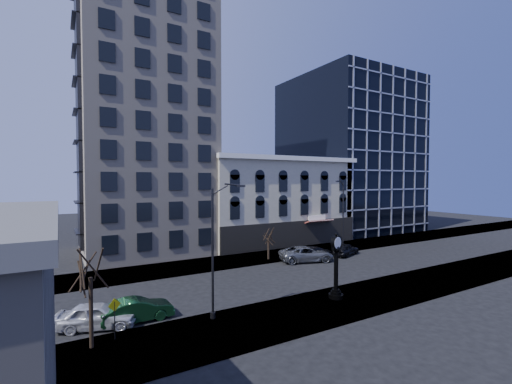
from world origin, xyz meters
TOP-DOWN VIEW (x-y plane):
  - ground at (0.00, 0.00)m, footprint 160.00×160.00m
  - sidewalk_far at (0.00, 8.00)m, footprint 160.00×6.00m
  - sidewalk_near at (0.00, -8.00)m, footprint 160.00×6.00m
  - cream_tower at (-6.11, 18.88)m, footprint 15.90×15.40m
  - victorian_row at (12.00, 15.89)m, footprint 22.60×11.19m
  - glass_office at (32.00, 20.91)m, footprint 20.00×20.15m
  - street_clock at (2.66, -7.20)m, footprint 1.14×1.14m
  - street_lamp_near at (-6.47, -6.24)m, footprint 2.27×0.97m
  - street_lamp_far at (15.65, 5.74)m, footprint 2.28×1.15m
  - bare_tree_near at (-14.37, -6.39)m, footprint 3.61×3.61m
  - bare_tree_far at (5.08, 6.46)m, footprint 2.30×2.30m
  - warning_sign at (-13.13, -6.00)m, footprint 0.73×0.33m
  - car_near_a at (-13.83, -3.60)m, footprint 5.07×3.34m
  - car_near_b at (-11.46, -3.76)m, footprint 4.65×1.76m
  - car_far_a at (8.48, 3.74)m, footprint 6.74×4.55m
  - car_far_b at (10.19, 4.27)m, footprint 5.38×3.19m
  - car_far_c at (14.55, 3.78)m, footprint 4.77×3.13m

SIDE VIEW (x-z plane):
  - ground at x=0.00m, z-range 0.00..0.00m
  - sidewalk_far at x=0.00m, z-range 0.00..0.12m
  - sidewalk_near at x=0.00m, z-range 0.00..0.12m
  - car_far_b at x=10.19m, z-range 0.00..1.46m
  - car_far_c at x=14.55m, z-range 0.00..1.51m
  - car_near_b at x=-11.46m, z-range 0.00..1.52m
  - car_near_a at x=-13.83m, z-range 0.00..1.60m
  - car_far_a at x=8.48m, z-range 0.00..1.71m
  - warning_sign at x=-13.13m, z-range 0.57..2.94m
  - street_clock at x=2.66m, z-range -0.12..4.92m
  - bare_tree_far at x=5.08m, z-range 1.11..5.05m
  - bare_tree_near at x=-14.37m, z-range 1.70..7.89m
  - victorian_row at x=12.00m, z-range -0.25..12.25m
  - street_lamp_near at x=-6.47m, z-range 2.43..11.51m
  - street_lamp_far at x=15.65m, z-range 2.49..11.81m
  - glass_office at x=32.00m, z-range 0.00..28.00m
  - cream_tower at x=-6.11m, z-range -1.93..40.57m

